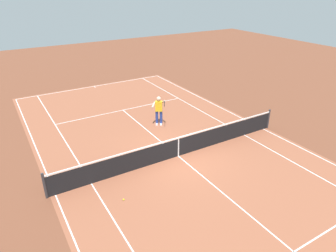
% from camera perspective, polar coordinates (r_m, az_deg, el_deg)
% --- Properties ---
extents(ground_plane, '(60.00, 60.00, 0.00)m').
position_cam_1_polar(ground_plane, '(14.09, 1.92, -5.64)').
color(ground_plane, brown).
extents(court_slab, '(24.20, 11.40, 0.00)m').
position_cam_1_polar(court_slab, '(14.09, 1.92, -5.64)').
color(court_slab, '#935138').
rests_on(court_slab, ground_plane).
extents(court_line_markings, '(23.85, 11.05, 0.01)m').
position_cam_1_polar(court_line_markings, '(14.09, 1.92, -5.63)').
color(court_line_markings, white).
rests_on(court_line_markings, ground_plane).
extents(tennis_net, '(0.10, 11.70, 1.08)m').
position_cam_1_polar(tennis_net, '(13.84, 1.95, -3.90)').
color(tennis_net, '#2D2D33').
rests_on(tennis_net, ground_plane).
extents(tennis_player_near, '(1.18, 0.75, 1.70)m').
position_cam_1_polar(tennis_player_near, '(16.71, -1.70, 3.16)').
color(tennis_player_near, navy).
rests_on(tennis_player_near, ground_plane).
extents(tennis_ball, '(0.07, 0.07, 0.07)m').
position_cam_1_polar(tennis_ball, '(11.62, -8.32, -13.47)').
color(tennis_ball, '#CCE01E').
rests_on(tennis_ball, ground_plane).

